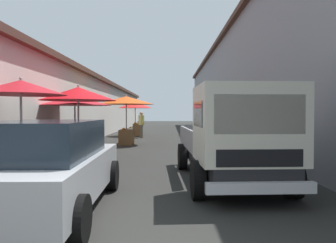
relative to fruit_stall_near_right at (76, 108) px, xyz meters
name	(u,v)px	position (x,y,z in m)	size (l,w,h in m)	color
ground	(158,145)	(3.81, -2.94, -1.75)	(90.00, 90.00, 0.00)	#282826
building_left_whitewash	(30,106)	(6.06, 4.43, 0.19)	(49.80, 7.50, 3.86)	beige
building_right_concrete	(291,83)	(6.06, -10.32, 1.49)	(49.80, 7.50, 6.45)	gray
fruit_stall_near_right	(76,108)	(0.00, 0.00, 0.00)	(2.70, 2.70, 2.25)	#9E9EA3
fruit_stall_far_left	(126,106)	(3.82, -1.36, 0.19)	(2.74, 2.74, 2.47)	#9E9EA3
fruit_stall_mid_lane	(136,109)	(9.67, -1.18, 0.09)	(2.30, 2.30, 2.41)	#9E9EA3
fruit_stall_near_left	(78,103)	(-2.12, -0.72, 0.14)	(2.31, 2.31, 2.44)	#9E9EA3
fruit_stall_far_right	(23,103)	(-4.23, -0.01, 0.06)	(2.13, 2.13, 2.44)	#9E9EA3
hatchback_car	(45,165)	(-6.72, -1.53, -1.01)	(3.96, 2.02, 1.45)	#ADAFB5
delivery_truck	(236,139)	(-5.31, -4.87, -0.71)	(5.00, 2.17, 2.08)	black
vendor_by_crates	(141,123)	(8.07, -1.71, -0.79)	(0.59, 0.39, 1.65)	#665B4C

